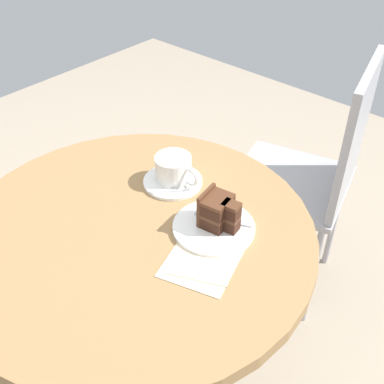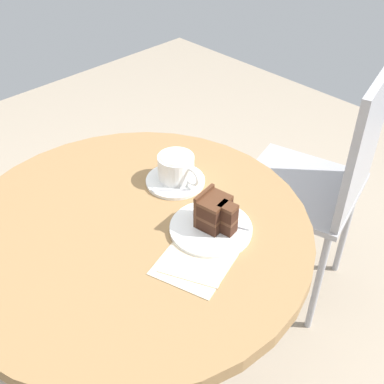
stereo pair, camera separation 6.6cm
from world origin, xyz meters
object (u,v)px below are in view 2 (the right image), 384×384
teaspoon (166,190)px  fork (228,222)px  saucer (175,181)px  coffee_cup (177,167)px  cake_slice (215,212)px  napkin (196,261)px  cafe_chair (328,175)px  cake_plate (211,228)px

teaspoon → fork: size_ratio=0.58×
saucer → coffee_cup: 0.04m
cake_slice → napkin: cake_slice is taller
saucer → cake_slice: bearing=-16.3°
coffee_cup → cake_slice: (0.20, -0.06, 0.01)m
saucer → cafe_chair: 0.57m
saucer → cafe_chair: size_ratio=0.17×
cake_slice → fork: (0.02, 0.03, -0.04)m
cake_slice → cafe_chair: cafe_chair is taller
cake_plate → napkin: size_ratio=0.96×
coffee_cup → napkin: bearing=-35.0°
fork → napkin: fork is taller
coffee_cup → cake_slice: size_ratio=1.35×
cake_plate → cafe_chair: 0.62m
coffee_cup → teaspoon: 0.07m
cafe_chair → saucer: bearing=-31.6°
teaspoon → fork: 0.19m
fork → cafe_chair: 0.58m
fork → napkin: 0.14m
saucer → napkin: size_ratio=0.78×
cake_plate → teaspoon: bearing=174.3°
cake_slice → napkin: bearing=-67.5°
saucer → cake_plate: bearing=-19.2°
saucer → teaspoon: (0.02, -0.05, 0.01)m
cake_plate → saucer: bearing=160.8°
coffee_cup → napkin: (0.24, -0.17, -0.04)m
cake_plate → napkin: (0.05, -0.09, -0.00)m
coffee_cup → cafe_chair: 0.58m
saucer → napkin: saucer is taller
cake_plate → napkin: 0.10m
saucer → cake_plate: cake_plate is taller
coffee_cup → cafe_chair: cafe_chair is taller
coffee_cup → fork: size_ratio=0.96×
saucer → teaspoon: teaspoon is taller
coffee_cup → fork: coffee_cup is taller
saucer → coffee_cup: (-0.00, 0.01, 0.04)m
coffee_cup → cake_slice: bearing=-17.9°
saucer → cafe_chair: cafe_chair is taller
fork → coffee_cup: bearing=145.3°
napkin → teaspoon: bearing=153.1°
teaspoon → cake_plate: bearing=130.7°
coffee_cup → saucer: bearing=-77.8°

